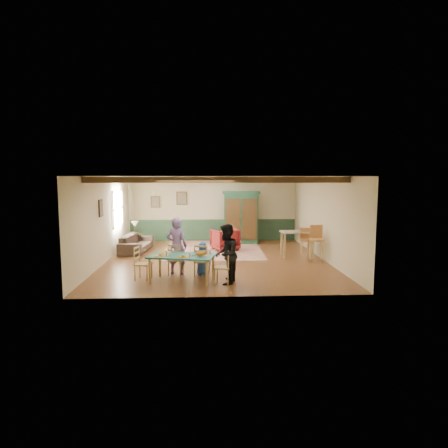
{
  "coord_description": "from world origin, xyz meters",
  "views": [
    {
      "loc": [
        -0.36,
        -12.72,
        2.68
      ],
      "look_at": [
        0.27,
        0.23,
        1.15
      ],
      "focal_mm": 32.0,
      "sensor_mm": 36.0,
      "label": 1
    }
  ],
  "objects_px": {
    "person_child": "(203,259)",
    "cat": "(200,253)",
    "dining_chair_far_right": "(202,260)",
    "counter_table": "(297,244)",
    "dining_chair_far_left": "(176,259)",
    "table_lamp": "(135,228)",
    "bar_stool_left": "(306,244)",
    "dining_table": "(182,268)",
    "dining_chair_end_left": "(143,263)",
    "dining_chair_end_right": "(223,267)",
    "bar_stool_right": "(317,244)",
    "armchair": "(225,239)",
    "person_man": "(177,246)",
    "end_table": "(135,241)",
    "person_woman": "(226,254)",
    "sofa": "(136,243)",
    "armoire": "(241,217)"
  },
  "relations": [
    {
      "from": "dining_table",
      "to": "person_child",
      "type": "relative_size",
      "value": 1.79
    },
    {
      "from": "dining_chair_far_right",
      "to": "armoire",
      "type": "relative_size",
      "value": 0.41
    },
    {
      "from": "person_man",
      "to": "bar_stool_right",
      "type": "distance_m",
      "value": 4.5
    },
    {
      "from": "dining_chair_end_right",
      "to": "person_child",
      "type": "xyz_separation_m",
      "value": [
        -0.5,
        0.88,
        0.03
      ]
    },
    {
      "from": "dining_chair_end_left",
      "to": "bar_stool_right",
      "type": "relative_size",
      "value": 0.74
    },
    {
      "from": "counter_table",
      "to": "dining_chair_end_left",
      "type": "bearing_deg",
      "value": -150.06
    },
    {
      "from": "person_man",
      "to": "armchair",
      "type": "xyz_separation_m",
      "value": [
        1.52,
        3.56,
        -0.39
      ]
    },
    {
      "from": "dining_chair_far_right",
      "to": "person_child",
      "type": "distance_m",
      "value": 0.08
    },
    {
      "from": "dining_table",
      "to": "dining_chair_far_left",
      "type": "height_order",
      "value": "dining_chair_far_left"
    },
    {
      "from": "dining_chair_end_right",
      "to": "bar_stool_left",
      "type": "bearing_deg",
      "value": 148.15
    },
    {
      "from": "dining_chair_end_left",
      "to": "counter_table",
      "type": "xyz_separation_m",
      "value": [
        4.69,
        2.7,
        0.0
      ]
    },
    {
      "from": "dining_chair_end_right",
      "to": "table_lamp",
      "type": "bearing_deg",
      "value": -136.68
    },
    {
      "from": "dining_chair_far_left",
      "to": "counter_table",
      "type": "distance_m",
      "value": 4.46
    },
    {
      "from": "dining_chair_far_right",
      "to": "sofa",
      "type": "relative_size",
      "value": 0.42
    },
    {
      "from": "dining_table",
      "to": "bar_stool_left",
      "type": "xyz_separation_m",
      "value": [
        3.86,
        2.57,
        0.17
      ]
    },
    {
      "from": "dining_chair_end_right",
      "to": "end_table",
      "type": "xyz_separation_m",
      "value": [
        -3.11,
        5.39,
        -0.18
      ]
    },
    {
      "from": "counter_table",
      "to": "dining_chair_far_left",
      "type": "bearing_deg",
      "value": -150.18
    },
    {
      "from": "dining_chair_far_right",
      "to": "armoire",
      "type": "distance_m",
      "value": 5.56
    },
    {
      "from": "person_man",
      "to": "end_table",
      "type": "xyz_separation_m",
      "value": [
        -1.89,
        4.34,
        -0.53
      ]
    },
    {
      "from": "end_table",
      "to": "bar_stool_right",
      "type": "xyz_separation_m",
      "value": [
        6.19,
        -3.06,
        0.33
      ]
    },
    {
      "from": "bar_stool_left",
      "to": "dining_chair_far_left",
      "type": "bearing_deg",
      "value": -149.92
    },
    {
      "from": "dining_chair_far_right",
      "to": "bar_stool_right",
      "type": "bearing_deg",
      "value": -143.73
    },
    {
      "from": "end_table",
      "to": "bar_stool_left",
      "type": "relative_size",
      "value": 0.51
    },
    {
      "from": "dining_chair_end_right",
      "to": "sofa",
      "type": "height_order",
      "value": "dining_chair_end_right"
    },
    {
      "from": "dining_chair_far_left",
      "to": "dining_chair_far_right",
      "type": "bearing_deg",
      "value": -180.0
    },
    {
      "from": "bar_stool_left",
      "to": "armchair",
      "type": "bearing_deg",
      "value": 150.5
    },
    {
      "from": "dining_chair_far_right",
      "to": "table_lamp",
      "type": "distance_m",
      "value": 5.27
    },
    {
      "from": "person_man",
      "to": "armoire",
      "type": "height_order",
      "value": "armoire"
    },
    {
      "from": "dining_chair_far_left",
      "to": "cat",
      "type": "xyz_separation_m",
      "value": [
        0.68,
        -0.94,
        0.34
      ]
    },
    {
      "from": "person_woman",
      "to": "bar_stool_left",
      "type": "relative_size",
      "value": 1.48
    },
    {
      "from": "person_woman",
      "to": "sofa",
      "type": "xyz_separation_m",
      "value": [
        -3.01,
        4.58,
        -0.46
      ]
    },
    {
      "from": "person_child",
      "to": "armoire",
      "type": "bearing_deg",
      "value": -92.98
    },
    {
      "from": "person_man",
      "to": "bar_stool_left",
      "type": "distance_m",
      "value": 4.43
    },
    {
      "from": "dining_chair_far_right",
      "to": "person_man",
      "type": "relative_size",
      "value": 0.55
    },
    {
      "from": "dining_table",
      "to": "dining_chair_far_left",
      "type": "relative_size",
      "value": 1.89
    },
    {
      "from": "dining_chair_far_left",
      "to": "dining_chair_far_right",
      "type": "xyz_separation_m",
      "value": [
        0.72,
        -0.17,
        0.0
      ]
    },
    {
      "from": "person_man",
      "to": "bar_stool_left",
      "type": "relative_size",
      "value": 1.55
    },
    {
      "from": "bar_stool_left",
      "to": "sofa",
      "type": "bearing_deg",
      "value": 168.86
    },
    {
      "from": "person_woman",
      "to": "bar_stool_right",
      "type": "height_order",
      "value": "person_woman"
    },
    {
      "from": "bar_stool_left",
      "to": "cat",
      "type": "bearing_deg",
      "value": -134.96
    },
    {
      "from": "dining_chair_far_right",
      "to": "end_table",
      "type": "xyz_separation_m",
      "value": [
        -2.59,
        4.58,
        -0.18
      ]
    },
    {
      "from": "dining_chair_end_right",
      "to": "bar_stool_right",
      "type": "xyz_separation_m",
      "value": [
        3.09,
        2.33,
        0.15
      ]
    },
    {
      "from": "dining_chair_end_right",
      "to": "armchair",
      "type": "bearing_deg",
      "value": -170.41
    },
    {
      "from": "person_child",
      "to": "cat",
      "type": "xyz_separation_m",
      "value": [
        -0.06,
        -0.84,
        0.31
      ]
    },
    {
      "from": "sofa",
      "to": "bar_stool_left",
      "type": "height_order",
      "value": "bar_stool_left"
    },
    {
      "from": "table_lamp",
      "to": "counter_table",
      "type": "height_order",
      "value": "table_lamp"
    },
    {
      "from": "dining_table",
      "to": "dining_chair_far_right",
      "type": "xyz_separation_m",
      "value": [
        0.51,
        0.56,
        0.09
      ]
    },
    {
      "from": "armoire",
      "to": "dining_chair_end_right",
      "type": "bearing_deg",
      "value": -95.07
    },
    {
      "from": "dining_chair_far_left",
      "to": "dining_chair_end_right",
      "type": "relative_size",
      "value": 1.0
    },
    {
      "from": "dining_chair_end_right",
      "to": "sofa",
      "type": "xyz_separation_m",
      "value": [
        -2.93,
        4.56,
        -0.13
      ]
    }
  ]
}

